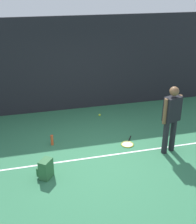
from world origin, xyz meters
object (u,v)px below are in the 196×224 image
Objects in this scene: tennis_player at (171,116)px; backpack at (45,169)px; tennis_ball_near_player at (100,115)px; water_bottle at (52,140)px; tennis_racket at (128,144)px.

tennis_player reaches higher than backpack.
tennis_ball_near_player is (1.89, 2.70, -0.18)m from backpack.
water_bottle is (-1.62, -1.38, 0.11)m from tennis_ball_near_player.
backpack is at bearing -124.95° from tennis_ball_near_player.
tennis_ball_near_player reaches higher than tennis_racket.
tennis_player is 3.13m from backpack.
tennis_player is 25.76× the size of tennis_ball_near_player.
tennis_racket is at bearing -50.59° from tennis_player.
tennis_player is 3.04m from water_bottle.
tennis_ball_near_player is at bearing -82.02° from tennis_player.
tennis_player reaches higher than water_bottle.
backpack is at bearing -11.39° from tennis_player.
backpack is 1.35m from water_bottle.
tennis_racket is 1.85m from tennis_ball_near_player.
tennis_player is 1.39m from tennis_racket.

